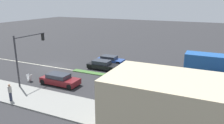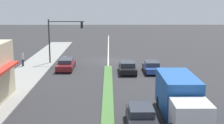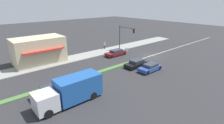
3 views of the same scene
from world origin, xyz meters
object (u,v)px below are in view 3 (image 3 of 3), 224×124
Objects in this scene: delivery_truck at (71,90)px; coupe_blue at (150,67)px; warning_aframe_sign at (127,50)px; suv_black at (136,63)px; sedan_dark at (50,92)px; sedan_maroon at (116,53)px; traffic_signal_main at (124,34)px; pedestrian at (105,45)px.

coupe_blue is at bearing -90.00° from delivery_truck.
suv_black is at bearing 144.35° from warning_aframe_sign.
warning_aframe_sign is 0.21× the size of sedan_dark.
sedan_maroon is 1.13× the size of sedan_dark.
traffic_signal_main reaches higher than sedan_dark.
traffic_signal_main is at bearing 43.99° from warning_aframe_sign.
coupe_blue is (-10.68, 5.44, 0.18)m from warning_aframe_sign.
suv_black is 1.06× the size of sedan_dark.
delivery_truck reaches higher than sedan_dark.
sedan_maroon is (-5.49, 1.41, -0.38)m from pedestrian.
suv_black reaches higher than warning_aframe_sign.
suv_black is at bearing -90.00° from sedan_dark.
sedan_maroon is at bearing -67.07° from sedan_dark.
warning_aframe_sign is 22.39m from sedan_dark.
sedan_dark reaches higher than sedan_maroon.
coupe_blue is 15.77m from sedan_dark.
sedan_dark is (2.80, 1.35, -0.84)m from delivery_truck.
pedestrian is 0.37× the size of sedan_maroon.
warning_aframe_sign is at bearing -80.22° from sedan_maroon.
delivery_truck reaches higher than sedan_maroon.
traffic_signal_main is 1.33× the size of suv_black.
traffic_signal_main is 22.39m from sedan_dark.
sedan_dark is (-7.88, 20.96, 0.20)m from warning_aframe_sign.
delivery_truck is 1.88× the size of sedan_dark.
traffic_signal_main is 22.30m from delivery_truck.
sedan_maroon is 18.48m from sedan_dark.
sedan_dark reaches higher than warning_aframe_sign.
sedan_dark is at bearing 90.00° from suv_black.
sedan_maroon is (-0.68, 3.93, 0.19)m from warning_aframe_sign.
sedan_maroon is (-1.12, 3.50, -3.29)m from traffic_signal_main.
warning_aframe_sign is (-0.45, -0.43, -3.47)m from traffic_signal_main.
delivery_truck is 14.20m from coupe_blue.
sedan_dark reaches higher than suv_black.
delivery_truck is (-15.49, 17.09, 0.47)m from pedestrian.
sedan_maroon is at bearing 165.59° from pedestrian.
traffic_signal_main is 1.25× the size of sedan_maroon.
pedestrian is 15.76m from coupe_blue.
sedan_dark is at bearing 112.93° from sedan_maroon.
pedestrian is 1.99× the size of warning_aframe_sign.
sedan_maroon is at bearing -8.55° from coupe_blue.
warning_aframe_sign is 0.20× the size of coupe_blue.
sedan_dark is at bearing 25.70° from delivery_truck.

